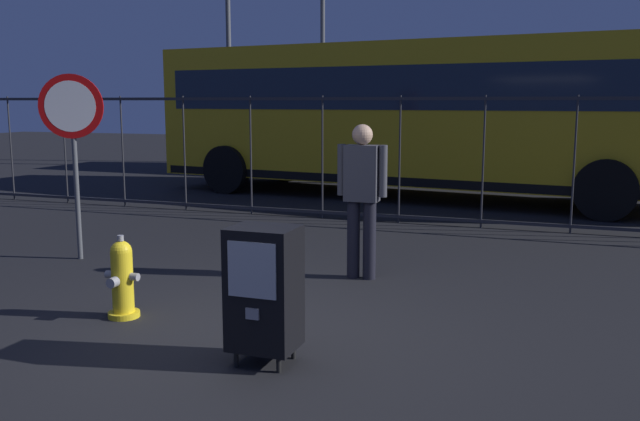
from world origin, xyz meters
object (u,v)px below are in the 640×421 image
object	(u,v)px
newspaper_box_primary	(264,288)
street_light_near_right	(228,10)
stop_sign	(72,128)
street_light_far_left	(323,1)
fire_hydrant	(122,279)
pedestrian	(362,192)
bus_far	(416,109)
bus_near	(415,112)

from	to	relation	value
newspaper_box_primary	street_light_near_right	xyz separation A→B (m)	(-7.28, 13.74, 3.93)
stop_sign	street_light_far_left	distance (m)	13.75
fire_hydrant	newspaper_box_primary	bearing A→B (deg)	-18.90
fire_hydrant	stop_sign	size ratio (longest dim) A/B	0.33
stop_sign	pedestrian	size ratio (longest dim) A/B	1.34
bus_far	street_light_near_right	distance (m)	6.24
street_light_far_left	bus_far	bearing A→B (deg)	-32.69
newspaper_box_primary	bus_near	size ratio (longest dim) A/B	0.10
fire_hydrant	street_light_far_left	distance (m)	16.05
bus_near	street_light_near_right	bearing A→B (deg)	151.61
stop_sign	street_light_far_left	xyz separation A→B (m)	(-1.53, 13.27, 3.28)
fire_hydrant	pedestrian	size ratio (longest dim) A/B	0.45
bus_near	bus_far	world-z (taller)	same
street_light_near_right	street_light_far_left	size ratio (longest dim) A/B	0.91
newspaper_box_primary	bus_near	world-z (taller)	bus_near
newspaper_box_primary	street_light_near_right	bearing A→B (deg)	117.91
bus_near	street_light_near_right	xyz separation A→B (m)	(-6.46, 4.64, 2.79)
fire_hydrant	street_light_near_right	bearing A→B (deg)	113.18
newspaper_box_primary	bus_far	distance (m)	13.58
stop_sign	bus_near	world-z (taller)	bus_near
newspaper_box_primary	street_light_far_left	world-z (taller)	street_light_far_left
bus_near	street_light_near_right	size ratio (longest dim) A/B	1.37
street_light_near_right	street_light_far_left	bearing A→B (deg)	39.41
bus_near	bus_far	xyz separation A→B (m)	(-0.89, 4.33, 0.00)
fire_hydrant	stop_sign	world-z (taller)	stop_sign
street_light_far_left	stop_sign	bearing A→B (deg)	-83.44
newspaper_box_primary	street_light_far_left	distance (m)	16.93
bus_far	street_light_near_right	xyz separation A→B (m)	(-5.57, 0.31, 2.79)
fire_hydrant	street_light_near_right	size ratio (longest dim) A/B	0.09
street_light_far_left	pedestrian	bearing A→B (deg)	-68.84
stop_sign	street_light_near_right	size ratio (longest dim) A/B	0.28
stop_sign	street_light_far_left	world-z (taller)	street_light_far_left
fire_hydrant	street_light_far_left	bearing A→B (deg)	102.79
stop_sign	bus_near	xyz separation A→B (m)	(2.70, 6.79, 0.11)
newspaper_box_primary	stop_sign	distance (m)	4.33
fire_hydrant	bus_far	distance (m)	12.94
bus_near	street_light_far_left	distance (m)	8.36
stop_sign	bus_near	bearing A→B (deg)	68.31
stop_sign	pedestrian	distance (m)	3.57
newspaper_box_primary	bus_far	xyz separation A→B (m)	(-1.70, 13.43, 1.14)
bus_far	newspaper_box_primary	bearing A→B (deg)	-81.06
fire_hydrant	pedestrian	distance (m)	2.66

